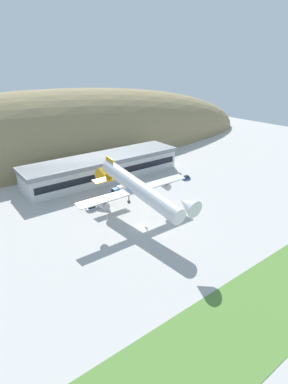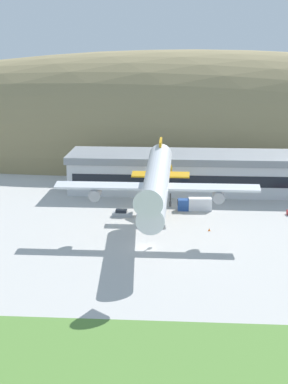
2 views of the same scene
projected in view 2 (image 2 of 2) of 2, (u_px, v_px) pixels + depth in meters
ground_plane at (145, 247)px, 123.48m from camera, size 376.27×376.27×0.00m
grass_strip_foreground at (122, 352)px, 82.73m from camera, size 338.64×18.99×0.08m
hill_backdrop at (193, 156)px, 214.56m from camera, size 297.67×68.48×70.00m
terminal_building at (207, 170)px, 165.88m from camera, size 71.78×17.30×9.92m
cargo_airplane at (156, 183)px, 125.78m from camera, size 40.65×49.74×11.44m
service_car_2 at (122, 213)px, 144.08m from camera, size 4.57×2.04×1.58m
fuel_truck at (195, 204)px, 148.91m from camera, size 8.03×2.79×2.89m
traffic_cone_0 at (209, 230)px, 133.51m from camera, size 0.52×0.52×0.58m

